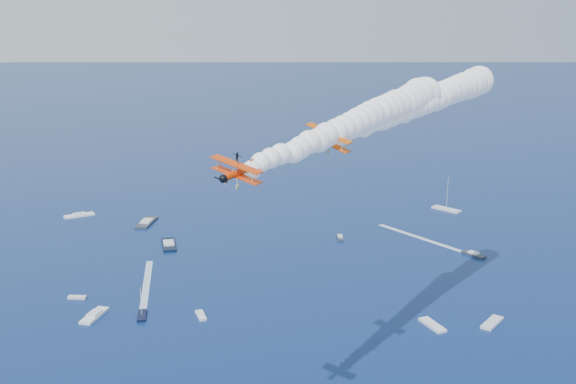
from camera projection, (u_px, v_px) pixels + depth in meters
name	position (u px, v px, depth m)	size (l,w,h in m)	color
biplane_lead	(329.00, 140.00, 119.70)	(7.95, 8.91, 5.37)	#D85304
biplane_trail	(238.00, 173.00, 98.60)	(7.43, 8.33, 5.02)	#EE3B05
smoke_trail_lead	(420.00, 105.00, 144.19)	(57.35, 39.24, 12.05)	white
smoke_trail_trail	(354.00, 124.00, 124.08)	(55.59, 41.83, 12.05)	white
spectator_boats	(145.00, 275.00, 209.97)	(218.87, 186.24, 0.70)	silver
boat_wakes	(98.00, 328.00, 176.14)	(210.60, 100.22, 0.04)	white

